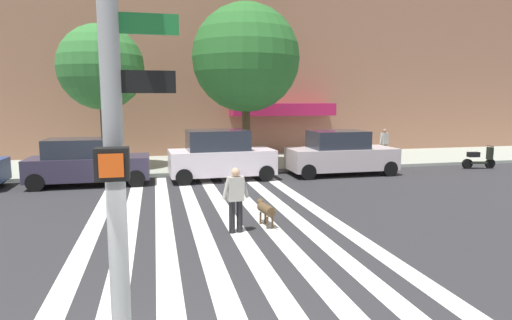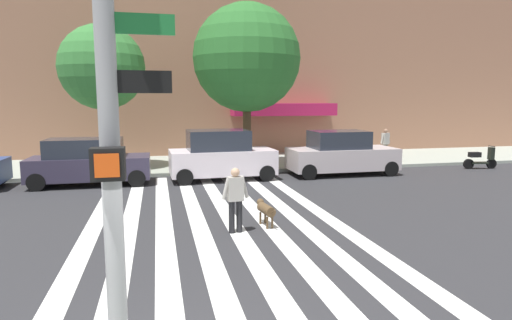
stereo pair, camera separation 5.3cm
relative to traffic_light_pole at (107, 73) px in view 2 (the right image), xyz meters
The scene contains 13 objects.
ground_plane 8.42m from the traffic_light_pole, 86.51° to the left, with size 160.00×160.00×0.00m, color #2B2B2D.
sidewalk_far 18.16m from the traffic_light_pole, 88.50° to the left, with size 80.00×6.00×0.15m, color #989F91.
crosswalk_stripes 8.61m from the traffic_light_pole, 76.31° to the left, with size 6.75×13.77×0.01m.
traffic_light_pole is the anchor object (origin of this frame).
parked_car_behind_first 14.04m from the traffic_light_pole, 99.28° to the left, with size 4.50×1.88×1.82m.
parked_car_third_in_line 14.15m from the traffic_light_pole, 77.71° to the left, with size 4.35×2.15×2.07m.
parked_car_fourth_in_line 16.16m from the traffic_light_pole, 58.56° to the left, with size 4.74×2.04×1.95m.
parked_scooter 20.89m from the traffic_light_pole, 41.20° to the left, with size 1.63×0.56×1.11m.
street_tree_nearest 16.85m from the traffic_light_pole, 96.55° to the left, with size 3.78×3.78×6.48m.
street_tree_middle 16.50m from the traffic_light_pole, 74.06° to the left, with size 4.94×4.94×7.52m.
pedestrian_dog_walker 7.17m from the traffic_light_pole, 70.39° to the left, with size 0.71×0.29×1.64m.
dog_on_leash 8.02m from the traffic_light_pole, 65.10° to the left, with size 0.35×1.09×0.65m.
pedestrian_bystander 20.72m from the traffic_light_pole, 53.77° to the left, with size 0.69×0.35×1.64m.
Camera 2 is at (-0.06, -4.42, 3.29)m, focal length 30.20 mm.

